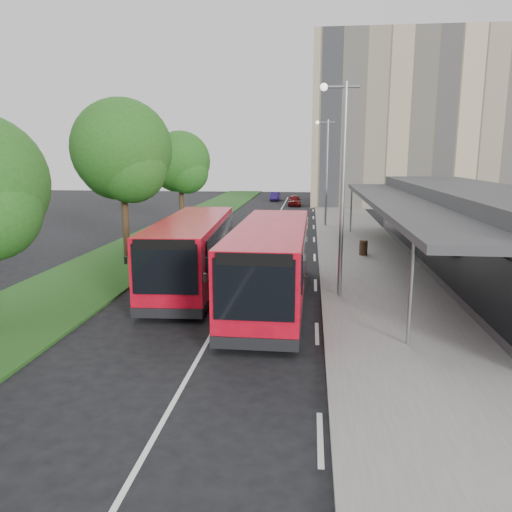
{
  "coord_description": "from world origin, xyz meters",
  "views": [
    {
      "loc": [
        3.01,
        -17.07,
        5.53
      ],
      "look_at": [
        0.85,
        2.7,
        1.5
      ],
      "focal_mm": 35.0,
      "sensor_mm": 36.0,
      "label": 1
    }
  ],
  "objects_px": {
    "tree_mid": "(122,156)",
    "bollard": "(341,229)",
    "litter_bin": "(363,248)",
    "tree_far": "(180,165)",
    "bus_second": "(193,252)",
    "car_far": "(275,196)",
    "bus_main": "(271,264)",
    "car_near": "(294,200)",
    "lamp_post_far": "(326,166)",
    "lamp_post_near": "(341,177)"
  },
  "relations": [
    {
      "from": "tree_mid",
      "to": "bollard",
      "type": "relative_size",
      "value": 8.38
    },
    {
      "from": "litter_bin",
      "to": "tree_far",
      "type": "bearing_deg",
      "value": 140.26
    },
    {
      "from": "bus_second",
      "to": "car_far",
      "type": "height_order",
      "value": "bus_second"
    },
    {
      "from": "bus_second",
      "to": "litter_bin",
      "type": "height_order",
      "value": "bus_second"
    },
    {
      "from": "tree_far",
      "to": "tree_mid",
      "type": "bearing_deg",
      "value": -90.0
    },
    {
      "from": "tree_mid",
      "to": "bus_main",
      "type": "height_order",
      "value": "tree_mid"
    },
    {
      "from": "bus_main",
      "to": "bus_second",
      "type": "relative_size",
      "value": 1.02
    },
    {
      "from": "car_near",
      "to": "bus_second",
      "type": "bearing_deg",
      "value": -97.38
    },
    {
      "from": "lamp_post_far",
      "to": "bollard",
      "type": "bearing_deg",
      "value": -79.29
    },
    {
      "from": "lamp_post_far",
      "to": "bus_main",
      "type": "distance_m",
      "value": 21.26
    },
    {
      "from": "bus_second",
      "to": "lamp_post_far",
      "type": "bearing_deg",
      "value": 68.67
    },
    {
      "from": "lamp_post_far",
      "to": "car_near",
      "type": "height_order",
      "value": "lamp_post_far"
    },
    {
      "from": "lamp_post_far",
      "to": "lamp_post_near",
      "type": "bearing_deg",
      "value": -90.0
    },
    {
      "from": "litter_bin",
      "to": "car_near",
      "type": "distance_m",
      "value": 28.68
    },
    {
      "from": "bus_second",
      "to": "tree_far",
      "type": "bearing_deg",
      "value": 102.72
    },
    {
      "from": "bus_main",
      "to": "car_near",
      "type": "distance_m",
      "value": 37.44
    },
    {
      "from": "lamp_post_far",
      "to": "bus_second",
      "type": "height_order",
      "value": "lamp_post_far"
    },
    {
      "from": "bus_second",
      "to": "bollard",
      "type": "distance_m",
      "value": 15.09
    },
    {
      "from": "lamp_post_near",
      "to": "bollard",
      "type": "relative_size",
      "value": 7.87
    },
    {
      "from": "lamp_post_near",
      "to": "bus_second",
      "type": "xyz_separation_m",
      "value": [
        -6.07,
        1.39,
        -3.23
      ]
    },
    {
      "from": "lamp_post_far",
      "to": "bus_second",
      "type": "distance_m",
      "value": 19.84
    },
    {
      "from": "tree_mid",
      "to": "bus_main",
      "type": "xyz_separation_m",
      "value": [
        8.59,
        -7.92,
        -3.97
      ]
    },
    {
      "from": "lamp_post_near",
      "to": "litter_bin",
      "type": "relative_size",
      "value": 10.0
    },
    {
      "from": "bollard",
      "to": "tree_mid",
      "type": "bearing_deg",
      "value": -147.78
    },
    {
      "from": "lamp_post_near",
      "to": "bus_main",
      "type": "xyz_separation_m",
      "value": [
        -2.54,
        -0.87,
        -3.19
      ]
    },
    {
      "from": "tree_far",
      "to": "lamp_post_far",
      "type": "relative_size",
      "value": 0.92
    },
    {
      "from": "tree_far",
      "to": "litter_bin",
      "type": "xyz_separation_m",
      "value": [
        12.96,
        -10.78,
        -4.21
      ]
    },
    {
      "from": "lamp_post_near",
      "to": "tree_far",
      "type": "bearing_deg",
      "value": 120.29
    },
    {
      "from": "bus_main",
      "to": "car_far",
      "type": "xyz_separation_m",
      "value": [
        -2.93,
        43.72,
        -1.0
      ]
    },
    {
      "from": "bus_main",
      "to": "litter_bin",
      "type": "distance_m",
      "value": 10.18
    },
    {
      "from": "car_far",
      "to": "lamp_post_near",
      "type": "bearing_deg",
      "value": -83.34
    },
    {
      "from": "lamp_post_near",
      "to": "bus_main",
      "type": "relative_size",
      "value": 0.76
    },
    {
      "from": "tree_far",
      "to": "litter_bin",
      "type": "relative_size",
      "value": 9.22
    },
    {
      "from": "bus_second",
      "to": "car_near",
      "type": "height_order",
      "value": "bus_second"
    },
    {
      "from": "lamp_post_far",
      "to": "car_far",
      "type": "bearing_deg",
      "value": 103.45
    },
    {
      "from": "tree_mid",
      "to": "bus_second",
      "type": "bearing_deg",
      "value": -48.21
    },
    {
      "from": "lamp_post_near",
      "to": "car_near",
      "type": "relative_size",
      "value": 2.27
    },
    {
      "from": "lamp_post_near",
      "to": "lamp_post_far",
      "type": "height_order",
      "value": "same"
    },
    {
      "from": "lamp_post_far",
      "to": "bus_second",
      "type": "bearing_deg",
      "value": -108.06
    },
    {
      "from": "car_far",
      "to": "lamp_post_far",
      "type": "bearing_deg",
      "value": -77.15
    },
    {
      "from": "bus_second",
      "to": "car_far",
      "type": "relative_size",
      "value": 3.21
    },
    {
      "from": "bus_main",
      "to": "litter_bin",
      "type": "xyz_separation_m",
      "value": [
        4.37,
        9.14,
        -0.98
      ]
    },
    {
      "from": "tree_mid",
      "to": "car_far",
      "type": "relative_size",
      "value": 2.64
    },
    {
      "from": "bus_main",
      "to": "car_far",
      "type": "bearing_deg",
      "value": 94.34
    },
    {
      "from": "tree_mid",
      "to": "car_near",
      "type": "distance_m",
      "value": 31.03
    },
    {
      "from": "bollard",
      "to": "car_far",
      "type": "bearing_deg",
      "value": 102.94
    },
    {
      "from": "tree_mid",
      "to": "car_far",
      "type": "height_order",
      "value": "tree_mid"
    },
    {
      "from": "lamp_post_far",
      "to": "litter_bin",
      "type": "height_order",
      "value": "lamp_post_far"
    },
    {
      "from": "lamp_post_far",
      "to": "tree_mid",
      "type": "bearing_deg",
      "value": -130.68
    },
    {
      "from": "car_near",
      "to": "bollard",
      "type": "bearing_deg",
      "value": -82.12
    }
  ]
}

